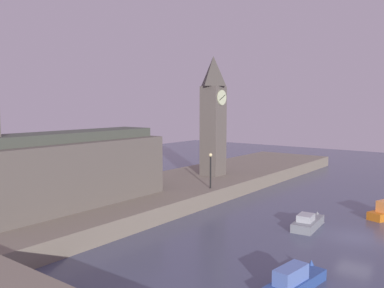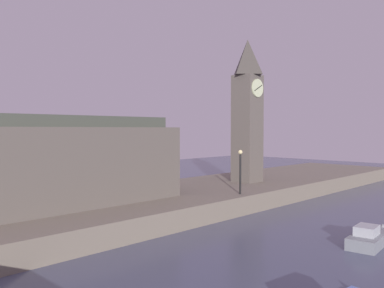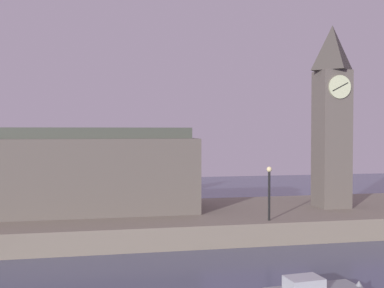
# 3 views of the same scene
# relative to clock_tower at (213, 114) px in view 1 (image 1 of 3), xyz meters

# --- Properties ---
(ground_plane) EXTENTS (120.00, 120.00, 0.00)m
(ground_plane) POSITION_rel_clock_tower_xyz_m (-9.28, -19.38, -8.91)
(ground_plane) COLOR #474C66
(far_embankment) EXTENTS (70.00, 12.00, 1.50)m
(far_embankment) POSITION_rel_clock_tower_xyz_m (-9.28, 0.62, -8.16)
(far_embankment) COLOR slate
(far_embankment) RESTS_ON ground
(clock_tower) EXTENTS (2.58, 2.61, 14.26)m
(clock_tower) POSITION_rel_clock_tower_xyz_m (0.00, 0.00, 0.00)
(clock_tower) COLOR #5B544C
(clock_tower) RESTS_ON far_embankment
(parliament_hall) EXTENTS (16.81, 6.07, 9.95)m
(parliament_hall) POSITION_rel_clock_tower_xyz_m (-19.54, 1.66, -4.33)
(parliament_hall) COLOR #5B544C
(parliament_hall) RESTS_ON far_embankment
(streetlamp) EXTENTS (0.36, 0.36, 3.62)m
(streetlamp) POSITION_rel_clock_tower_xyz_m (-6.81, -4.34, -5.13)
(streetlamp) COLOR black
(streetlamp) RESTS_ON far_embankment
(boat_cruiser_grey) EXTENTS (5.06, 2.00, 1.37)m
(boat_cruiser_grey) POSITION_rel_clock_tower_xyz_m (-8.39, -15.52, -8.48)
(boat_cruiser_grey) COLOR gray
(boat_cruiser_grey) RESTS_ON ground
(boat_tour_blue) EXTENTS (5.48, 1.91, 1.74)m
(boat_tour_blue) POSITION_rel_clock_tower_xyz_m (-19.82, -19.22, -8.40)
(boat_tour_blue) COLOR #2D4C93
(boat_tour_blue) RESTS_ON ground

